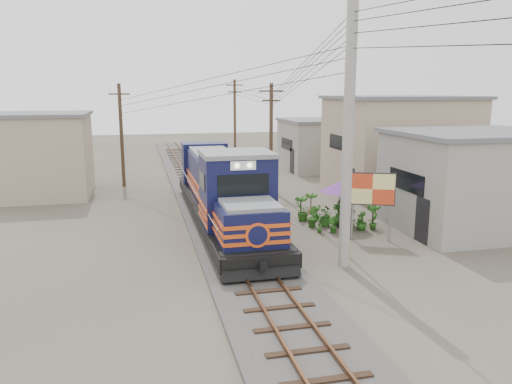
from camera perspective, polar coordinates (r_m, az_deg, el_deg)
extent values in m
plane|color=#473F35|center=(18.90, -0.59, -8.77)|extent=(120.00, 120.00, 0.00)
cube|color=#595651|center=(28.32, -5.04, -1.71)|extent=(3.60, 70.00, 0.16)
cube|color=#51331E|center=(28.21, -6.12, -1.41)|extent=(0.08, 70.00, 0.12)
cube|color=#51331E|center=(28.35, -3.97, -1.30)|extent=(0.08, 70.00, 0.12)
cube|color=black|center=(24.63, -3.83, -2.06)|extent=(2.90, 15.99, 0.55)
cube|color=black|center=(19.98, -1.44, -6.20)|extent=(2.20, 3.20, 0.65)
cube|color=black|center=(29.52, -5.43, -0.39)|extent=(2.20, 3.20, 0.65)
cube|color=#0E1135|center=(18.53, -0.69, -3.92)|extent=(2.38, 2.40, 1.50)
cube|color=#0E1135|center=(20.72, -2.20, 0.02)|extent=(2.84, 2.60, 3.10)
cube|color=slate|center=(20.46, -2.24, 4.41)|extent=(2.90, 2.73, 0.18)
cube|color=black|center=(19.35, -1.47, 0.85)|extent=(2.03, 0.06, 0.80)
cube|color=white|center=(19.22, -1.47, 3.05)|extent=(1.00, 0.06, 0.35)
cube|color=#0E1135|center=(26.80, -4.75, 1.77)|extent=(2.26, 9.80, 2.30)
cube|color=slate|center=(26.62, -4.79, 4.31)|extent=(2.03, 9.80, 0.18)
cube|color=#DE4A14|center=(24.51, -3.85, -0.81)|extent=(2.94, 15.99, 0.14)
cube|color=#DE4A14|center=(24.45, -3.86, -0.13)|extent=(2.94, 15.99, 0.14)
cube|color=#DE4A14|center=(24.39, -3.87, 0.56)|extent=(2.94, 15.99, 0.14)
cylinder|color=#9E9B93|center=(18.40, 10.49, 6.50)|extent=(0.40, 0.40, 10.00)
cylinder|color=#4C3826|center=(32.53, 1.73, 6.17)|extent=(0.24, 0.24, 7.00)
cube|color=#4C3826|center=(32.39, 1.76, 11.46)|extent=(1.60, 0.10, 0.10)
cube|color=#4C3826|center=(32.40, 1.76, 10.40)|extent=(1.20, 0.10, 0.10)
cylinder|color=#4C3826|center=(46.20, -2.43, 8.08)|extent=(0.24, 0.24, 7.50)
cube|color=#4C3826|center=(46.11, -2.47, 12.11)|extent=(1.60, 0.10, 0.10)
cube|color=#4C3826|center=(46.11, -2.46, 11.37)|extent=(1.20, 0.10, 0.10)
cylinder|color=#4C3826|center=(35.44, -15.12, 6.22)|extent=(0.24, 0.24, 7.00)
cube|color=#4C3826|center=(35.30, -15.38, 11.07)|extent=(1.60, 0.10, 0.10)
cube|color=#4C3826|center=(35.31, -15.32, 10.10)|extent=(1.20, 0.10, 0.10)
cube|color=gray|center=(25.82, 23.55, 0.98)|extent=(7.00, 6.00, 4.50)
cube|color=slate|center=(25.53, 23.97, 6.17)|extent=(7.35, 6.30, 0.20)
cube|color=black|center=(23.85, 16.79, 1.20)|extent=(0.05, 3.00, 0.90)
cube|color=tan|center=(33.74, 15.93, 5.07)|extent=(8.00, 7.00, 6.00)
cube|color=slate|center=(33.56, 16.22, 10.33)|extent=(8.40, 7.35, 0.20)
cube|color=black|center=(31.96, 9.61, 5.55)|extent=(0.05, 3.50, 0.90)
cube|color=gray|center=(42.26, 7.47, 5.28)|extent=(6.00, 6.00, 4.00)
cube|color=slate|center=(42.08, 7.54, 8.13)|extent=(6.30, 6.30, 0.20)
cube|color=black|center=(41.27, 3.53, 5.49)|extent=(0.05, 3.00, 0.90)
cube|color=tan|center=(34.09, -23.56, 3.77)|extent=(6.00, 6.00, 5.00)
cube|color=slate|center=(33.88, -23.91, 8.12)|extent=(6.30, 6.30, 0.20)
cylinder|color=#99999E|center=(22.57, 10.94, -2.60)|extent=(0.10, 0.10, 2.25)
cylinder|color=#99999E|center=(22.65, 15.04, -2.73)|extent=(0.10, 0.10, 2.25)
cube|color=black|center=(22.33, 13.14, 0.35)|extent=(1.86, 0.90, 1.44)
cube|color=red|center=(22.31, 13.17, 0.34)|extent=(1.76, 0.82, 1.35)
cylinder|color=black|center=(24.73, 9.55, -3.87)|extent=(0.42, 0.42, 0.10)
cylinder|color=#99999E|center=(24.49, 9.63, -1.64)|extent=(0.05, 0.05, 2.08)
cone|color=#602A80|center=(24.28, 9.71, 0.64)|extent=(2.74, 2.74, 0.52)
imported|color=black|center=(25.55, 9.68, -1.61)|extent=(0.70, 0.68, 1.62)
imported|color=#265C1A|center=(23.55, 7.27, -3.67)|extent=(0.46, 0.52, 0.83)
imported|color=#265C1A|center=(23.59, 8.74, -3.81)|extent=(0.49, 0.45, 0.72)
imported|color=#265C1A|center=(24.04, 10.55, -3.45)|extent=(0.70, 0.79, 0.83)
imported|color=#265C1A|center=(24.31, 11.98, -3.25)|extent=(0.62, 0.62, 0.90)
imported|color=#265C1A|center=(24.43, 13.24, -2.95)|extent=(0.72, 0.70, 1.14)
imported|color=#265C1A|center=(24.42, 6.41, -2.84)|extent=(0.56, 0.65, 1.04)
imported|color=#265C1A|center=(24.65, 7.92, -2.75)|extent=(1.20, 1.22, 1.03)
imported|color=#265C1A|center=(24.90, 9.32, -2.59)|extent=(0.65, 0.65, 1.08)
imported|color=#265C1A|center=(25.06, 10.86, -2.68)|extent=(0.49, 0.59, 0.97)
imported|color=#265C1A|center=(25.41, 11.87, -2.94)|extent=(0.35, 0.28, 0.61)
imported|color=#265C1A|center=(25.53, 5.42, -2.27)|extent=(0.97, 1.04, 0.96)
imported|color=#265C1A|center=(25.78, 6.92, -2.47)|extent=(0.55, 0.55, 0.70)
imported|color=#265C1A|center=(26.01, 8.11, -2.30)|extent=(0.38, 0.46, 0.76)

